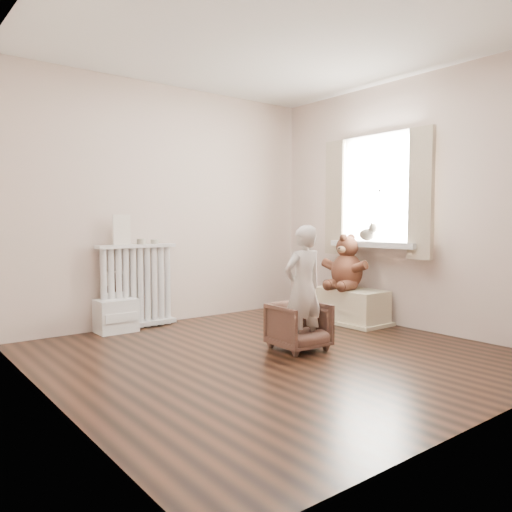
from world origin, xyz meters
TOP-DOWN VIEW (x-y plane):
  - floor at (0.00, 0.00)m, footprint 3.60×3.60m
  - ceiling at (0.00, 0.00)m, footprint 3.60×3.60m
  - back_wall at (0.00, 1.80)m, footprint 3.60×0.02m
  - front_wall at (0.00, -1.80)m, footprint 3.60×0.02m
  - left_wall at (-1.80, 0.00)m, footprint 0.02×3.60m
  - right_wall at (1.80, 0.00)m, footprint 0.02×3.60m
  - window at (1.76, 0.30)m, footprint 0.03×0.90m
  - window_sill at (1.67, 0.30)m, footprint 0.22×1.10m
  - curtain_left at (1.65, -0.27)m, footprint 0.06×0.26m
  - curtain_right at (1.65, 0.87)m, footprint 0.06×0.26m
  - radiator at (-0.47, 1.68)m, footprint 0.83×0.16m
  - paper_doll at (-0.62, 1.68)m, footprint 0.18×0.02m
  - tin_a at (-0.41, 1.68)m, footprint 0.09×0.09m
  - tin_b at (-0.26, 1.68)m, footprint 0.08×0.08m
  - toy_vanity at (-0.71, 1.65)m, footprint 0.39×0.28m
  - armchair at (0.27, -0.00)m, footprint 0.47×0.48m
  - child at (0.27, -0.05)m, footprint 0.40×0.28m
  - toy_bench at (1.52, 0.51)m, footprint 0.42×0.79m
  - teddy_bear at (1.51, 0.55)m, footprint 0.54×0.45m
  - plush_cat at (1.66, 0.40)m, footprint 0.22×0.27m

SIDE VIEW (x-z plane):
  - floor at x=0.00m, z-range -0.01..0.01m
  - toy_bench at x=1.52m, z-range 0.01..0.39m
  - armchair at x=0.27m, z-range 0.00..0.41m
  - toy_vanity at x=-0.71m, z-range -0.03..0.58m
  - radiator at x=-0.47m, z-range -0.05..0.83m
  - child at x=0.27m, z-range 0.02..1.08m
  - teddy_bear at x=1.51m, z-range 0.37..0.97m
  - window_sill at x=1.67m, z-range 0.84..0.90m
  - tin_b at x=-0.26m, z-range 0.88..0.93m
  - tin_a at x=-0.41m, z-range 0.88..0.94m
  - plush_cat at x=1.66m, z-range 0.90..1.10m
  - paper_doll at x=-0.62m, z-range 0.88..1.19m
  - back_wall at x=0.00m, z-range 0.00..2.60m
  - front_wall at x=0.00m, z-range 0.00..2.60m
  - left_wall at x=-1.80m, z-range 0.00..2.60m
  - right_wall at x=1.80m, z-range 0.00..2.60m
  - curtain_left at x=1.65m, z-range 0.74..2.04m
  - curtain_right at x=1.65m, z-range 0.74..2.04m
  - window at x=1.76m, z-range 0.90..2.00m
  - ceiling at x=0.00m, z-range 2.60..2.60m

